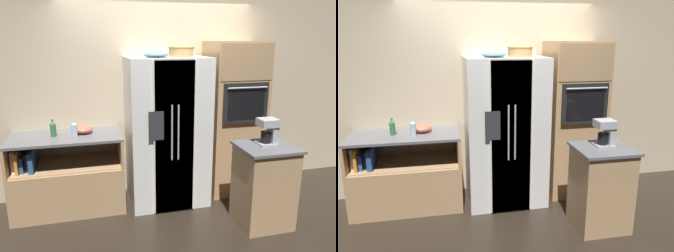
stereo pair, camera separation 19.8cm
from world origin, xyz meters
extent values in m
plane|color=black|center=(0.00, 0.00, 0.00)|extent=(20.00, 20.00, 0.00)
cube|color=beige|center=(0.00, 0.45, 1.40)|extent=(12.00, 0.06, 2.80)
cube|color=tan|center=(-1.22, 0.08, 0.29)|extent=(1.30, 0.68, 0.57)
cube|color=tan|center=(-1.22, 0.08, 0.58)|extent=(1.25, 0.62, 0.02)
cube|color=tan|center=(-1.85, 0.08, 0.74)|extent=(0.04, 0.68, 0.34)
cube|color=tan|center=(-0.58, 0.08, 0.74)|extent=(0.04, 0.68, 0.34)
cube|color=slate|center=(-1.22, 0.08, 0.93)|extent=(1.30, 0.68, 0.03)
cube|color=silver|center=(-1.79, 0.04, 0.71)|extent=(0.04, 0.31, 0.25)
cube|color=orange|center=(-1.74, 0.04, 0.71)|extent=(0.03, 0.46, 0.25)
cube|color=#284C8E|center=(-1.70, 0.04, 0.68)|extent=(0.04, 0.37, 0.18)
cube|color=black|center=(-1.65, 0.04, 0.69)|extent=(0.03, 0.31, 0.21)
cube|color=#284C8E|center=(-1.60, 0.04, 0.70)|extent=(0.05, 0.45, 0.23)
cube|color=white|center=(0.01, 0.04, 0.92)|extent=(0.97, 0.76, 1.84)
cube|color=white|center=(0.00, -0.35, 0.92)|extent=(0.48, 0.02, 1.81)
cube|color=white|center=(0.02, -0.35, 0.92)|extent=(0.48, 0.02, 1.81)
cylinder|color=#B2B2B7|center=(-0.03, -0.38, 1.01)|extent=(0.02, 0.02, 0.65)
cylinder|color=#B2B2B7|center=(0.05, -0.38, 1.01)|extent=(0.02, 0.02, 0.65)
cube|color=#2D2D33|center=(-0.21, -0.36, 1.11)|extent=(0.17, 0.01, 0.33)
cube|color=tan|center=(0.95, 0.11, 1.01)|extent=(0.72, 0.61, 2.03)
cube|color=black|center=(0.95, -0.21, 1.29)|extent=(0.59, 0.04, 0.49)
cube|color=black|center=(0.95, -0.23, 1.26)|extent=(0.48, 0.01, 0.34)
cylinder|color=#B2B2B7|center=(0.95, -0.25, 1.48)|extent=(0.52, 0.02, 0.02)
cube|color=#A68259|center=(0.95, -0.20, 1.78)|extent=(0.68, 0.01, 0.44)
cube|color=tan|center=(0.91, -0.83, 0.45)|extent=(0.56, 0.52, 0.90)
cube|color=slate|center=(0.91, -0.83, 0.92)|extent=(0.61, 0.56, 0.03)
cylinder|color=tan|center=(0.20, 0.07, 1.90)|extent=(0.30, 0.30, 0.11)
torus|color=tan|center=(0.20, 0.07, 1.95)|extent=(0.32, 0.32, 0.02)
ellipsoid|color=#668C99|center=(-0.14, -0.05, 1.88)|extent=(0.32, 0.32, 0.07)
cylinder|color=silver|center=(-1.11, 0.00, 1.01)|extent=(0.07, 0.07, 0.15)
cone|color=silver|center=(-1.11, 0.00, 1.11)|extent=(0.07, 0.07, 0.04)
cylinder|color=silver|center=(-1.11, 0.00, 1.14)|extent=(0.02, 0.02, 0.02)
cylinder|color=#33723F|center=(-1.35, 0.08, 1.01)|extent=(0.07, 0.07, 0.15)
cone|color=#33723F|center=(-1.35, 0.08, 1.11)|extent=(0.07, 0.07, 0.04)
cylinder|color=#33723F|center=(-1.35, 0.08, 1.14)|extent=(0.02, 0.02, 0.02)
ellipsoid|color=#DB664C|center=(-1.01, 0.14, 0.99)|extent=(0.23, 0.23, 0.10)
cube|color=#B2B2B7|center=(0.93, -0.79, 0.94)|extent=(0.20, 0.18, 0.02)
cylinder|color=black|center=(0.91, -0.79, 1.02)|extent=(0.11, 0.11, 0.12)
cube|color=#B2B2B7|center=(0.99, -0.79, 1.08)|extent=(0.07, 0.15, 0.29)
cube|color=#B2B2B7|center=(0.93, -0.79, 1.18)|extent=(0.20, 0.18, 0.08)
camera|label=1|loc=(-0.96, -3.82, 2.05)|focal=35.00mm
camera|label=2|loc=(-0.77, -3.87, 2.05)|focal=35.00mm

